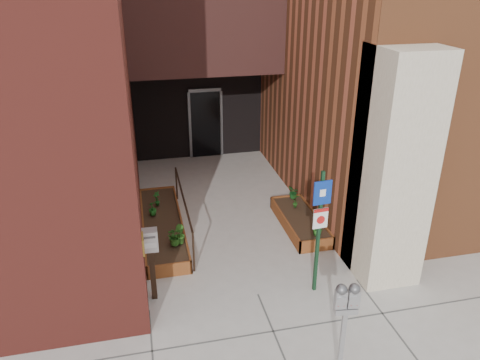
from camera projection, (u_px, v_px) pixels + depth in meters
ground at (258, 294)px, 8.70m from camera, size 80.00×80.00×0.00m
planter_left at (163, 226)px, 10.73m from camera, size 0.90×3.60×0.30m
planter_right at (300, 222)px, 10.92m from camera, size 0.80×2.20×0.30m
handrail at (183, 201)px, 10.53m from camera, size 0.04×3.34×0.90m
parking_meter at (346, 305)px, 6.57m from camera, size 0.36×0.19×1.57m
sign_post at (320, 221)px, 8.20m from camera, size 0.33×0.09×2.43m
payment_dropbox at (151, 250)px, 8.19m from camera, size 0.29×0.23×1.43m
shrub_left_a at (175, 236)px, 9.65m from camera, size 0.45×0.45×0.39m
shrub_left_b at (180, 234)px, 9.70m from camera, size 0.30×0.30×0.40m
shrub_left_c at (152, 208)px, 10.82m from camera, size 0.26×0.26×0.34m
shrub_left_d at (157, 199)px, 11.25m from camera, size 0.26×0.26×0.36m
shrub_right_a at (317, 228)px, 9.99m from camera, size 0.25×0.25×0.36m
shrub_right_b at (296, 200)px, 11.16m from camera, size 0.22×0.22×0.36m
shrub_right_c at (293, 193)px, 11.61m from camera, size 0.36×0.36×0.31m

